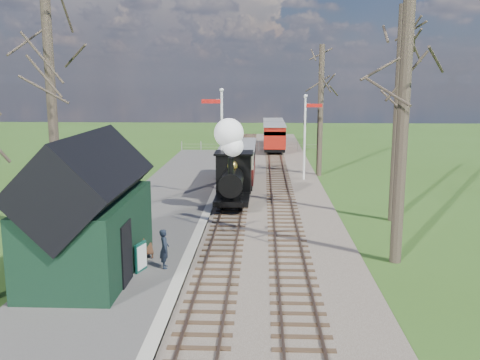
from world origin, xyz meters
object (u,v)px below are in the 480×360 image
Objects in this scene: semaphore_near at (221,136)px; person at (164,249)px; semaphore_far at (306,131)px; red_carriage_b at (273,131)px; red_carriage_a at (274,137)px; station_shed at (88,213)px; locomotive at (232,168)px; sign_board at (141,257)px; bench at (145,245)px; coach at (238,162)px.

semaphore_near is 11.90m from person.
semaphore_far is 19.28m from red_carriage_b.
red_carriage_a is 5.50m from red_carriage_b.
station_shed is 12.58m from semaphore_near.
semaphore_far reaches higher than locomotive.
semaphore_far is at bearing 64.28° from station_shed.
sign_board is at bearing 3.81° from station_shed.
station_shed is 4.55× the size of person.
red_carriage_a reaches higher than person.
locomotive reaches higher than bench.
coach is 21.14m from red_carriage_b.
coach reaches higher than bench.
person is (0.75, 0.36, 0.19)m from sign_board.
coach is at bearing -156.78° from semaphore_far.
semaphore_far is 18.76m from person.
red_carriage_a reaches higher than sign_board.
semaphore_far is at bearing -28.90° from person.
red_carriage_a and red_carriage_b have the same top height.
coach is at bearing 75.08° from station_shed.
locomotive is (-4.39, -7.94, -1.22)m from semaphore_far.
station_shed is at bearing -126.90° from bench.
red_carriage_a is (2.61, 21.54, -0.66)m from locomotive.
bench is at bearing 25.38° from person.
coach is at bearing -97.06° from red_carriage_b.
station_shed is 0.85× the size of coach.
person is (1.01, -1.45, 0.35)m from bench.
person is (-1.83, -9.59, -1.24)m from locomotive.
red_carriage_a is at bearing 80.25° from semaphore_near.
semaphore_near is 6.16× the size of sign_board.
locomotive is at bearing -90.11° from coach.
semaphore_far is 0.77× the size of coach.
semaphore_far reaches higher than bench.
locomotive is 27.18m from red_carriage_b.
semaphore_near is 4.67m from coach.
station_shed is 4.73× the size of bench.
semaphore_far is (8.67, 18.00, 1.08)m from station_shed.
red_carriage_a is at bearing 80.64° from sign_board.
red_carriage_b reaches higher than person.
semaphore_near is 0.84× the size of coach.
semaphore_far is (5.14, 6.00, -0.27)m from semaphore_near.
red_carriage_a is 31.92m from sign_board.
semaphore_far reaches higher than coach.
person is at bearing -100.81° from locomotive.
locomotive is 10.37m from sign_board.
station_shed is 2.85m from person.
sign_board is at bearing -111.28° from semaphore_far.
semaphore_far reaches higher than person.
locomotive is 9.84m from person.
semaphore_far is 1.23× the size of locomotive.
red_carriage_b reaches higher than bench.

